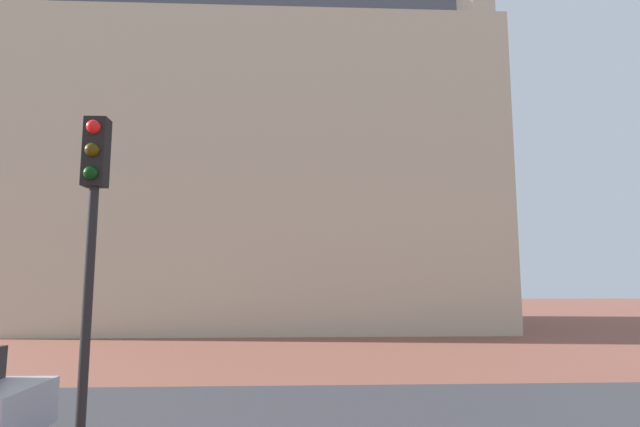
% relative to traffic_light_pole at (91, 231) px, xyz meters
% --- Properties ---
extents(ground_plane, '(120.00, 120.00, 0.00)m').
position_rel_traffic_light_pole_xyz_m(ground_plane, '(2.98, 6.20, -3.37)').
color(ground_plane, brown).
extents(street_asphalt_strip, '(120.00, 6.57, 0.00)m').
position_rel_traffic_light_pole_xyz_m(street_asphalt_strip, '(2.98, 4.00, -3.37)').
color(street_asphalt_strip, '#38383D').
rests_on(street_asphalt_strip, ground_plane).
extents(landmark_building, '(26.97, 14.17, 38.12)m').
position_rel_traffic_light_pole_xyz_m(landmark_building, '(0.52, 25.19, 7.28)').
color(landmark_building, beige).
rests_on(landmark_building, ground_plane).
extents(traffic_light_pole, '(0.28, 0.34, 4.84)m').
position_rel_traffic_light_pole_xyz_m(traffic_light_pole, '(0.00, 0.00, 0.00)').
color(traffic_light_pole, black).
rests_on(traffic_light_pole, ground_plane).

